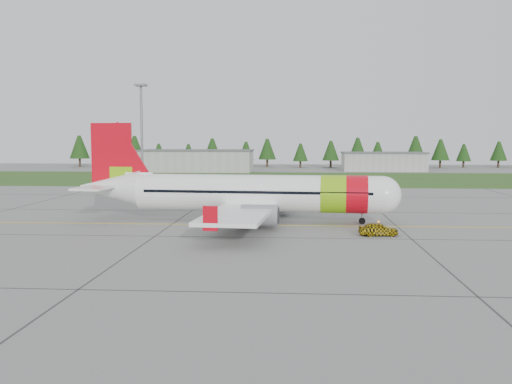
{
  "coord_description": "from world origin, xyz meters",
  "views": [
    {
      "loc": [
        -1.16,
        -54.79,
        9.63
      ],
      "look_at": [
        -5.51,
        7.52,
        3.76
      ],
      "focal_mm": 40.0,
      "sensor_mm": 36.0,
      "label": 1
    }
  ],
  "objects": [
    {
      "name": "follow_me_car",
      "position": [
        7.08,
        1.84,
        1.93
      ],
      "size": [
        1.45,
        1.67,
        3.87
      ],
      "primitive_type": "imported",
      "rotation": [
        0.0,
        0.0,
        1.66
      ],
      "color": "yellow",
      "rests_on": "ground"
    },
    {
      "name": "taxi_guideline",
      "position": [
        0.0,
        8.0,
        0.01
      ],
      "size": [
        120.0,
        0.25,
        0.02
      ],
      "primitive_type": "cube",
      "color": "gold",
      "rests_on": "ground"
    },
    {
      "name": "hangar_east",
      "position": [
        25.0,
        118.0,
        2.6
      ],
      "size": [
        24.0,
        12.0,
        5.2
      ],
      "primitive_type": "cube",
      "color": "#A8A8A3",
      "rests_on": "ground"
    },
    {
      "name": "grass_strip",
      "position": [
        0.0,
        82.0,
        0.01
      ],
      "size": [
        320.0,
        50.0,
        0.03
      ],
      "primitive_type": "cube",
      "color": "#30561E",
      "rests_on": "ground"
    },
    {
      "name": "aircraft",
      "position": [
        -6.43,
        10.6,
        3.31
      ],
      "size": [
        37.89,
        35.01,
        11.48
      ],
      "rotation": [
        0.0,
        0.0,
        -0.08
      ],
      "color": "white",
      "rests_on": "ground"
    },
    {
      "name": "service_van",
      "position": [
        -33.85,
        57.56,
        2.29
      ],
      "size": [
        1.8,
        1.73,
        4.58
      ],
      "primitive_type": "imported",
      "rotation": [
        0.0,
        0.0,
        0.15
      ],
      "color": "silver",
      "rests_on": "ground"
    },
    {
      "name": "hangar_west",
      "position": [
        -30.0,
        110.0,
        3.0
      ],
      "size": [
        32.0,
        14.0,
        6.0
      ],
      "primitive_type": "cube",
      "color": "#A8A8A3",
      "rests_on": "ground"
    },
    {
      "name": "treeline",
      "position": [
        0.0,
        138.0,
        5.0
      ],
      "size": [
        160.0,
        8.0,
        10.0
      ],
      "primitive_type": null,
      "color": "#1C3F14",
      "rests_on": "ground"
    },
    {
      "name": "floodlight_mast",
      "position": [
        -32.0,
        58.0,
        10.0
      ],
      "size": [
        0.5,
        0.5,
        20.0
      ],
      "primitive_type": "cylinder",
      "color": "slate",
      "rests_on": "ground"
    },
    {
      "name": "ground",
      "position": [
        0.0,
        0.0,
        0.0
      ],
      "size": [
        320.0,
        320.0,
        0.0
      ],
      "primitive_type": "plane",
      "color": "gray",
      "rests_on": "ground"
    }
  ]
}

